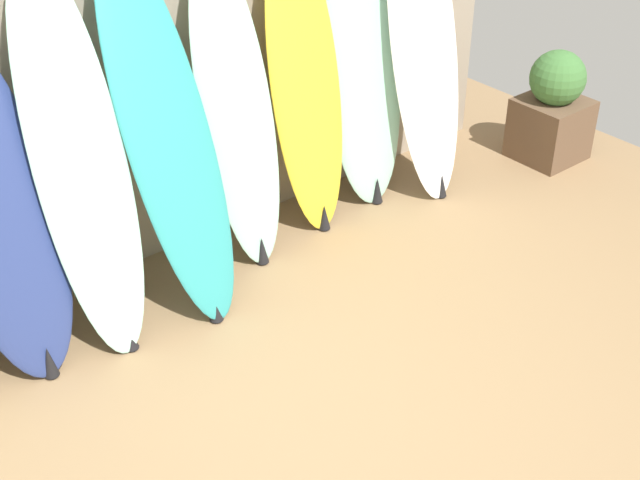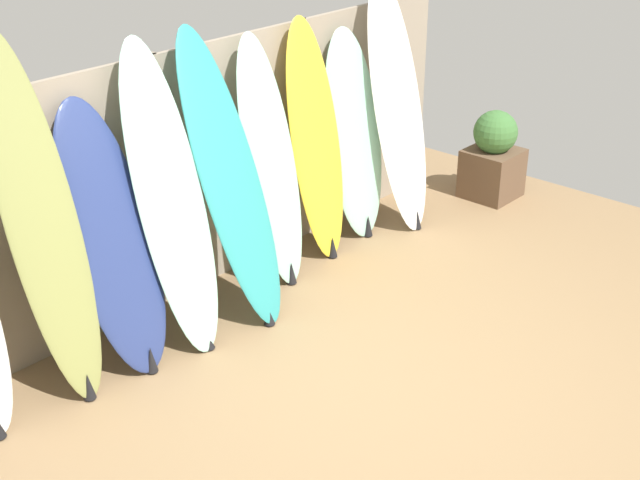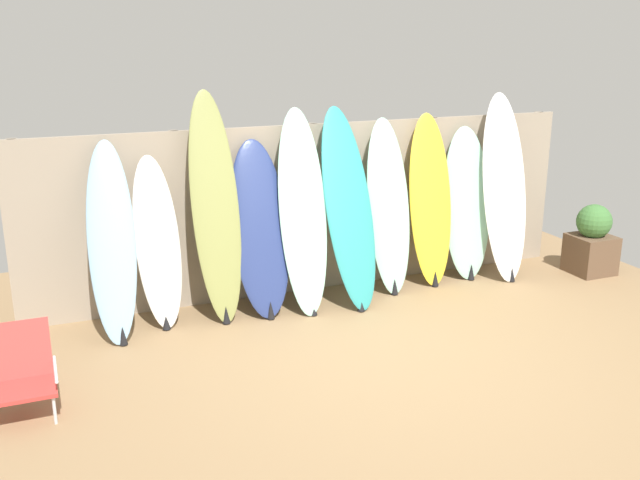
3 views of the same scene
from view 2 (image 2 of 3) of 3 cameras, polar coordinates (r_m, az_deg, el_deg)
name	(u,v)px [view 2 (image 2 of 3)]	position (r m, az deg, el deg)	size (l,w,h in m)	color
ground	(387,405)	(5.47, 4.31, -10.51)	(7.68, 7.68, 0.00)	#8E704C
fence_back	(163,183)	(6.28, -10.03, 3.64)	(6.08, 0.11, 1.80)	gray
surfboard_olive_2	(43,226)	(5.33, -17.30, 0.84)	(0.48, 0.61, 2.20)	olive
surfboard_navy_3	(112,240)	(5.62, -13.15, -0.02)	(0.61, 0.70, 1.71)	navy
surfboard_seafoam_4	(171,201)	(5.74, -9.51, 2.45)	(0.55, 0.73, 2.00)	#9ED6BC
surfboard_teal_5	(231,181)	(6.00, -5.73, 3.80)	(0.55, 0.81, 2.00)	teal
surfboard_seafoam_6	(271,165)	(6.47, -3.14, 4.80)	(0.50, 0.46, 1.85)	#9ED6BC
surfboard_yellow_7	(316,143)	(6.86, -0.27, 6.24)	(0.52, 0.44, 1.88)	yellow
surfboard_seafoam_8	(354,137)	(7.25, 2.21, 6.63)	(0.61, 0.47, 1.71)	#9ED6BC
surfboard_white_9	(398,108)	(7.41, 5.02, 8.41)	(0.59, 0.66, 2.07)	white
planter_box	(493,157)	(8.27, 11.03, 5.24)	(0.47, 0.45, 0.82)	brown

